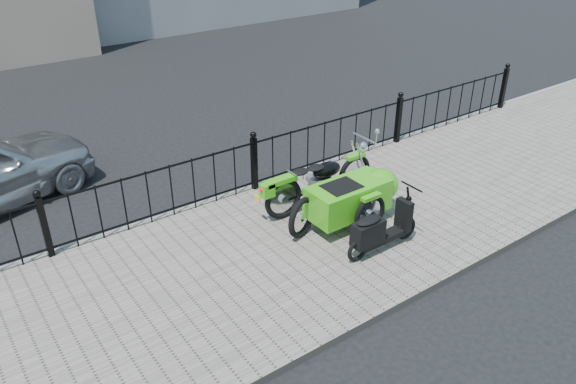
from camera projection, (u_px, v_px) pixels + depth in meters
ground at (299, 226)px, 9.05m from camera, size 120.00×120.00×0.00m
sidewalk at (318, 237)px, 8.66m from camera, size 30.00×3.80×0.12m
curb at (251, 188)px, 10.04m from camera, size 30.00×0.10×0.12m
iron_fence at (254, 164)px, 9.69m from camera, size 14.11×0.11×1.08m
motorcycle_sidecar at (351, 191)px, 8.83m from camera, size 2.28×1.48×0.98m
scooter at (379, 231)px, 8.05m from camera, size 1.34×0.39×0.91m
spare_tire at (302, 218)px, 8.42m from camera, size 0.64×0.30×0.65m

